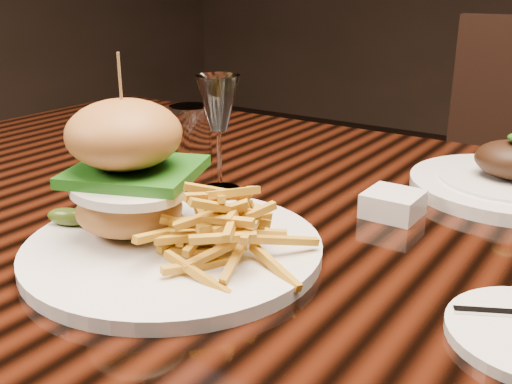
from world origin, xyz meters
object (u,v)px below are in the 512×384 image
Objects in this scene: dining_table at (309,262)px; far_dish at (510,181)px; burger_plate at (166,206)px; wine_glass at (218,108)px.

dining_table is 5.85× the size of far_dish.
dining_table is at bearing 63.80° from burger_plate.
far_dish is (0.34, 0.22, -0.10)m from wine_glass.
burger_plate is 1.97× the size of wine_glass.
dining_table is 0.24m from wine_glass.
wine_glass reaches higher than dining_table.
dining_table is at bearing 3.87° from wine_glass.
dining_table is 0.25m from burger_plate.
burger_plate is (-0.06, -0.20, 0.13)m from dining_table.
burger_plate is at bearing -68.24° from wine_glass.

